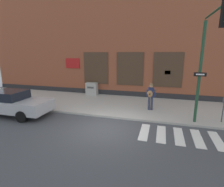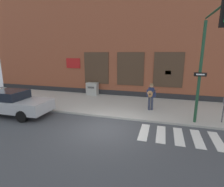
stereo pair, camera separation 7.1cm
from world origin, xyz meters
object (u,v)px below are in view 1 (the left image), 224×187
object	(u,v)px
traffic_light	(208,52)
utility_box	(92,89)
red_car	(13,103)
busker	(151,95)
parking_meter	(224,105)

from	to	relation	value
traffic_light	utility_box	bearing A→B (deg)	144.72
red_car	traffic_light	world-z (taller)	traffic_light
busker	red_car	bearing A→B (deg)	-159.88
traffic_light	parking_meter	xyz separation A→B (m)	(1.37, 1.54, -2.77)
traffic_light	parking_meter	bearing A→B (deg)	48.34
busker	utility_box	bearing A→B (deg)	150.93
traffic_light	red_car	bearing A→B (deg)	-177.89
traffic_light	utility_box	world-z (taller)	traffic_light
parking_meter	busker	bearing A→B (deg)	164.97
busker	utility_box	distance (m)	6.14
busker	traffic_light	xyz separation A→B (m)	(2.51, -2.59, 2.71)
red_car	busker	distance (m)	8.67
red_car	traffic_light	size ratio (longest dim) A/B	0.86
utility_box	parking_meter	bearing A→B (deg)	-23.52
red_car	busker	world-z (taller)	busker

